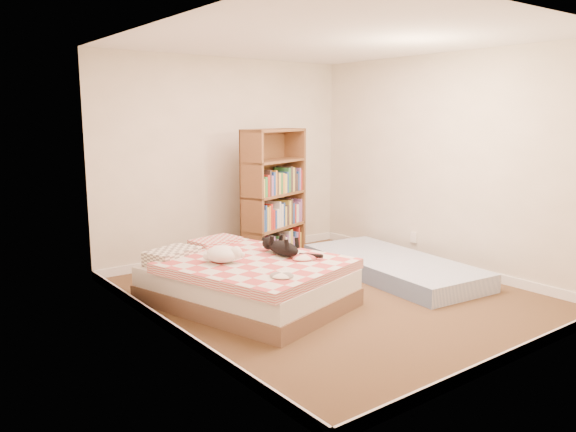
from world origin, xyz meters
TOP-DOWN VIEW (x-y plane):
  - room at (0.00, 0.00)m, footprint 3.51×4.01m
  - bed at (-0.82, 0.33)m, footprint 1.75×2.14m
  - bookshelf at (0.40, 1.56)m, footprint 1.09×0.65m
  - floor_mattress at (1.05, 0.13)m, footprint 1.19×2.27m
  - black_cat at (-0.45, 0.22)m, footprint 0.24×0.70m
  - white_dog at (-1.06, 0.31)m, footprint 0.33×0.34m

SIDE VIEW (x-z plane):
  - floor_mattress at x=1.05m, z-range 0.00..0.20m
  - bed at x=-0.82m, z-range -0.02..0.47m
  - black_cat at x=-0.45m, z-range 0.44..0.60m
  - white_dog at x=-1.06m, z-range 0.45..0.60m
  - bookshelf at x=0.40m, z-range -0.23..1.41m
  - room at x=0.00m, z-range -0.06..2.45m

